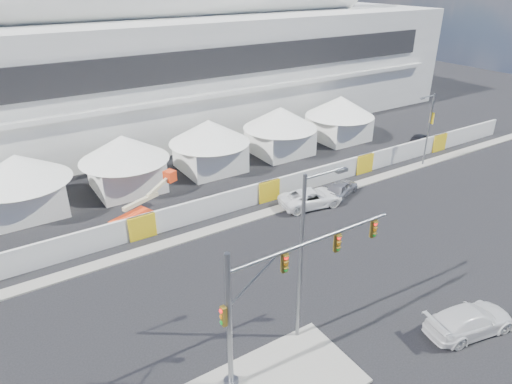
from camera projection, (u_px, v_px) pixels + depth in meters
ground at (319, 314)px, 28.13m from camera, size 160.00×160.00×0.00m
far_curb at (391, 174)px, 47.27m from camera, size 80.00×1.20×0.12m
stadium at (171, 52)px, 59.65m from camera, size 80.00×24.80×21.98m
tent_row at (169, 149)px, 45.17m from camera, size 53.40×8.40×5.40m
hoarding_fence at (268, 191)px, 41.58m from camera, size 70.00×0.25×2.00m
scaffold_tower at (397, 59)px, 75.07m from camera, size 4.40×4.40×12.00m
sedan_silver at (341, 188)px, 42.60m from camera, size 3.26×4.81×1.52m
pickup_curb at (311, 198)px, 40.71m from camera, size 3.63×6.16×1.61m
pickup_near at (470, 320)px, 26.46m from camera, size 3.31×5.94×1.63m
lot_car_b at (419, 140)px, 54.92m from camera, size 3.14×4.69×1.48m
traffic_mast at (265, 303)px, 22.13m from camera, size 10.21×0.78×7.99m
streetlight_median at (305, 248)px, 23.93m from camera, size 2.80×0.28×10.11m
streetlight_curb at (428, 125)px, 47.63m from camera, size 2.32×0.52×7.84m
boom_lift at (139, 215)px, 37.55m from camera, size 7.05×2.70×3.45m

